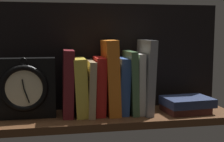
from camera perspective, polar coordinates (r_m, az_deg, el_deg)
ground_plane at (r=107.66cm, az=-0.73°, el=-8.67°), size 88.18×22.20×2.50cm
back_panel at (r=114.34cm, az=-1.66°, el=2.70°), size 88.18×1.20×38.55cm
book_maroon_dawkins at (r=105.12cm, az=-8.12°, el=-2.21°), size 4.14×12.48×22.38cm
book_yellow_seinlanguage at (r=105.61cm, az=-5.90°, el=-2.91°), size 4.96×12.79×19.60cm
book_tan_shortstories at (r=106.02cm, az=-4.02°, el=-3.10°), size 2.84×14.98×18.62cm
book_red_requiem at (r=106.31cm, az=-2.38°, el=-2.75°), size 3.78×12.13×19.76cm
book_orange_pandolfini at (r=106.50cm, az=-0.27°, el=-1.15°), size 5.04×14.27×25.63cm
book_blue_modern at (r=107.76cm, az=1.84°, el=-2.70°), size 4.10×12.09×19.47cm
book_green_romantic at (r=108.29cm, az=3.46°, el=-2.04°), size 2.96×14.21×21.76cm
book_white_catcher at (r=109.01cm, az=4.78°, el=-2.21°), size 2.52×12.84×20.89cm
book_gray_chess at (r=109.42cm, az=6.17°, el=-0.96°), size 3.53×16.64×25.59cm
framed_clock at (r=104.97cm, az=-15.82°, el=-3.05°), size 19.81×6.64×20.18cm
book_stack_side at (r=113.07cm, az=13.55°, el=-6.03°), size 17.36×14.03×5.31cm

